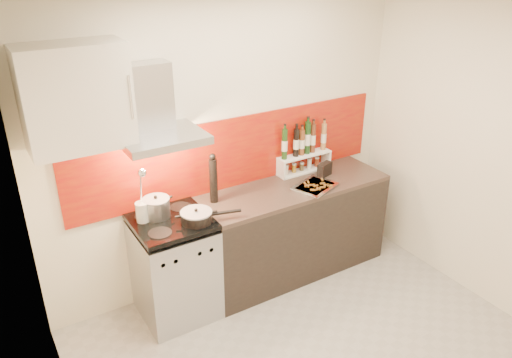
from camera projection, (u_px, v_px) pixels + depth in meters
ceiling at (347, 1)px, 2.71m from camera, size 3.40×2.80×0.02m
back_wall at (229, 145)px, 4.34m from camera, size 3.40×0.02×2.60m
left_wall at (63, 298)px, 2.46m from camera, size 0.02×2.80×2.60m
right_wall at (494, 158)px, 4.06m from camera, size 0.02×2.80×2.60m
backsplash at (235, 153)px, 4.39m from camera, size 3.00×0.02×0.64m
range_stove at (175, 268)px, 4.14m from camera, size 0.60×0.60×0.91m
counter at (293, 228)px, 4.71m from camera, size 1.80×0.60×0.90m
range_hood at (155, 114)px, 3.70m from camera, size 0.62×0.50×0.61m
upper_cabinet at (76, 98)px, 3.34m from camera, size 0.70×0.35×0.72m
stock_pot at (157, 208)px, 3.95m from camera, size 0.22×0.22×0.19m
saute_pan at (197, 216)px, 3.89m from camera, size 0.48×0.25×0.12m
utensil_jar at (142, 206)px, 3.86m from camera, size 0.10×0.15×0.49m
pepper_mill at (213, 179)px, 4.15m from camera, size 0.07×0.07×0.44m
step_shelf at (304, 151)px, 4.72m from camera, size 0.56×0.15×0.49m
caddy_box at (325, 170)px, 4.69m from camera, size 0.17×0.11×0.14m
baking_tray at (315, 186)px, 4.47m from camera, size 0.46×0.41×0.03m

